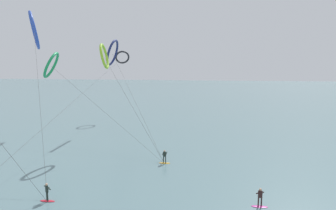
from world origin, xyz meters
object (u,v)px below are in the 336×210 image
object	(u,v)px
surfer_magenta	(260,199)
kite_cobalt	(34,30)
surfer_crimson	(47,193)
surfer_amber	(165,157)
kite_lime	(104,56)
kite_charcoal	(122,57)
kite_navy	(113,53)
kite_emerald	(51,65)

from	to	relation	value
surfer_magenta	kite_cobalt	world-z (taller)	kite_cobalt
surfer_crimson	kite_cobalt	size ratio (longest dim) A/B	0.09
surfer_amber	surfer_magenta	size ratio (longest dim) A/B	1.00
kite_lime	surfer_crimson	bearing A→B (deg)	174.11
surfer_amber	kite_cobalt	size ratio (longest dim) A/B	0.09
surfer_crimson	kite_cobalt	xyz separation A→B (m)	(-8.83, 13.56, 15.85)
kite_cobalt	kite_charcoal	xyz separation A→B (m)	(3.39, 27.82, -3.00)
surfer_magenta	kite_lime	world-z (taller)	kite_lime
kite_lime	kite_charcoal	xyz separation A→B (m)	(-4.54, 23.45, 0.30)
surfer_amber	kite_lime	distance (m)	17.19
kite_navy	kite_cobalt	size ratio (longest dim) A/B	1.05
kite_cobalt	surfer_amber	bearing A→B (deg)	-130.83
surfer_magenta	kite_lime	bearing A→B (deg)	123.61
kite_lime	kite_emerald	size ratio (longest dim) A/B	0.63
surfer_amber	kite_lime	size ratio (longest dim) A/B	0.11
surfer_crimson	kite_cobalt	distance (m)	22.65
kite_charcoal	surfer_magenta	bearing A→B (deg)	99.76
surfer_amber	surfer_crimson	world-z (taller)	same
kite_lime	kite_charcoal	world-z (taller)	kite_lime
surfer_magenta	kite_cobalt	distance (m)	33.95
kite_emerald	kite_navy	bearing A→B (deg)	98.10
kite_lime	kite_charcoal	distance (m)	23.89
kite_navy	kite_cobalt	bearing A→B (deg)	-20.72
surfer_magenta	kite_navy	xyz separation A→B (m)	(-22.18, 27.45, 13.46)
surfer_crimson	kite_cobalt	bearing A→B (deg)	169.44
kite_navy	kite_emerald	bearing A→B (deg)	-68.28
surfer_magenta	kite_emerald	distance (m)	41.04
surfer_amber	kite_charcoal	bearing A→B (deg)	-51.27
kite_lime	surfer_magenta	bearing A→B (deg)	-138.50
kite_charcoal	kite_emerald	bearing A→B (deg)	43.36
surfer_magenta	kite_emerald	bearing A→B (deg)	127.24
kite_cobalt	kite_charcoal	size ratio (longest dim) A/B	0.38
kite_cobalt	kite_emerald	distance (m)	12.98
surfer_crimson	kite_navy	bearing A→B (deg)	143.16
kite_lime	kite_navy	xyz separation A→B (m)	(-2.56, 11.14, 0.92)
kite_navy	kite_emerald	world-z (taller)	kite_navy
surfer_crimson	kite_lime	world-z (taller)	kite_lime
surfer_amber	kite_cobalt	world-z (taller)	kite_cobalt
surfer_amber	kite_charcoal	world-z (taller)	kite_charcoal
kite_lime	kite_emerald	xyz separation A→B (m)	(-12.27, 6.95, -1.31)
kite_lime	kite_navy	world-z (taller)	kite_navy
surfer_amber	surfer_crimson	bearing A→B (deg)	65.28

